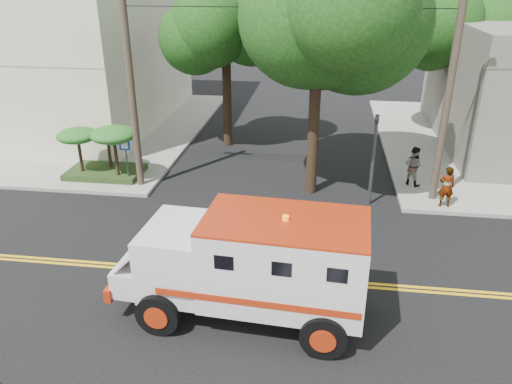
# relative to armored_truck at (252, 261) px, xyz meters

# --- Properties ---
(ground) EXTENTS (100.00, 100.00, 0.00)m
(ground) POSITION_rel_armored_truck_xyz_m (-0.24, 1.79, -1.67)
(ground) COLOR black
(ground) RESTS_ON ground
(sidewalk_nw) EXTENTS (17.00, 17.00, 0.15)m
(sidewalk_nw) POSITION_rel_armored_truck_xyz_m (-13.74, 15.29, -1.60)
(sidewalk_nw) COLOR gray
(sidewalk_nw) RESTS_ON ground
(building_left) EXTENTS (16.00, 14.00, 10.00)m
(building_left) POSITION_rel_armored_truck_xyz_m (-15.74, 16.79, 3.48)
(building_left) COLOR beige
(building_left) RESTS_ON sidewalk_nw
(utility_pole_left) EXTENTS (0.28, 0.28, 9.00)m
(utility_pole_left) POSITION_rel_armored_truck_xyz_m (-5.84, 7.79, 2.83)
(utility_pole_left) COLOR #382D23
(utility_pole_left) RESTS_ON ground
(utility_pole_right) EXTENTS (0.28, 0.28, 9.00)m
(utility_pole_right) POSITION_rel_armored_truck_xyz_m (6.06, 7.99, 2.83)
(utility_pole_right) COLOR #382D23
(utility_pole_right) RESTS_ON ground
(tree_main) EXTENTS (6.08, 5.70, 9.85)m
(tree_main) POSITION_rel_armored_truck_xyz_m (1.70, 7.99, 5.53)
(tree_main) COLOR black
(tree_main) RESTS_ON ground
(tree_left) EXTENTS (4.48, 4.20, 7.70)m
(tree_left) POSITION_rel_armored_truck_xyz_m (-2.92, 13.57, 4.06)
(tree_left) COLOR black
(tree_left) RESTS_ON ground
(tree_right) EXTENTS (4.80, 4.50, 8.20)m
(tree_right) POSITION_rel_armored_truck_xyz_m (8.60, 17.56, 4.42)
(tree_right) COLOR black
(tree_right) RESTS_ON ground
(traffic_signal) EXTENTS (0.15, 0.18, 3.60)m
(traffic_signal) POSITION_rel_armored_truck_xyz_m (3.56, 7.39, 0.55)
(traffic_signal) COLOR #3F3F42
(traffic_signal) RESTS_ON ground
(accessibility_sign) EXTENTS (0.45, 0.10, 2.02)m
(accessibility_sign) POSITION_rel_armored_truck_xyz_m (-6.44, 7.96, -0.31)
(accessibility_sign) COLOR #3F3F42
(accessibility_sign) RESTS_ON ground
(palm_planter) EXTENTS (3.52, 2.63, 2.36)m
(palm_planter) POSITION_rel_armored_truck_xyz_m (-7.68, 8.41, -0.03)
(palm_planter) COLOR #1E3314
(palm_planter) RESTS_ON sidewalk_nw
(armored_truck) EXTENTS (6.61, 2.99, 2.94)m
(armored_truck) POSITION_rel_armored_truck_xyz_m (0.00, 0.00, 0.00)
(armored_truck) COLOR silver
(armored_truck) RESTS_ON ground
(pedestrian_a) EXTENTS (0.60, 0.41, 1.61)m
(pedestrian_a) POSITION_rel_armored_truck_xyz_m (6.35, 7.29, -0.72)
(pedestrian_a) COLOR gray
(pedestrian_a) RESTS_ON sidewalk_ne
(pedestrian_b) EXTENTS (1.02, 0.98, 1.65)m
(pedestrian_b) POSITION_rel_armored_truck_xyz_m (5.43, 9.29, -0.70)
(pedestrian_b) COLOR gray
(pedestrian_b) RESTS_ON sidewalk_ne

